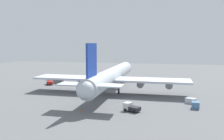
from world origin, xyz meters
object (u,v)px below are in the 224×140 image
Objects in this scene: cargo_airplane at (112,76)px; safety_cone_nose at (132,80)px; safety_cone_tail at (80,111)px; pushback_tractor at (50,82)px; cargo_container_fore at (191,101)px; maintenance_van at (50,78)px; cargo_container_aft at (196,105)px; catering_truck at (131,107)px.

cargo_airplane reaches higher than safety_cone_nose.
pushback_tractor is at bearing 36.98° from safety_cone_tail.
cargo_container_fore reaches higher than safety_cone_tail.
maintenance_van reaches higher than cargo_container_aft.
cargo_container_aft reaches higher than safety_cone_tail.
pushback_tractor reaches higher than catering_truck.
pushback_tractor is 8.61× the size of safety_cone_tail.
maintenance_van reaches higher than safety_cone_nose.
cargo_airplane is 18.33× the size of cargo_container_fore.
pushback_tractor is 1.99× the size of cargo_container_aft.
catering_truck is 7.96× the size of safety_cone_tail.
cargo_container_fore is 5.52× the size of safety_cone_tail.
cargo_airplane is 34.50m from cargo_container_aft.
cargo_container_aft is 4.32× the size of safety_cone_tail.
catering_truck reaches higher than cargo_container_aft.
pushback_tractor is 12.22m from maintenance_van.
cargo_airplane reaches higher than cargo_container_fore.
maintenance_van is 6.48× the size of safety_cone_tail.
catering_truck is at bearing -172.01° from safety_cone_nose.
cargo_airplane is 12.72× the size of catering_truck.
safety_cone_tail is (-29.10, 2.05, -5.87)m from cargo_airplane.
safety_cone_tail is at bearing 174.56° from safety_cone_nose.
cargo_container_aft is at bearing -114.62° from pushback_tractor.
cargo_container_aft is 33.04m from safety_cone_tail.
catering_truck reaches higher than cargo_container_fore.
cargo_container_fore is at bearing -109.90° from pushback_tractor.
maintenance_van is (20.66, 36.79, -5.04)m from cargo_airplane.
pushback_tractor is (9.74, 31.29, -4.96)m from cargo_airplane.
maintenance_van reaches higher than catering_truck.
cargo_airplane is at bearing -119.31° from maintenance_van.
maintenance_van reaches higher than safety_cone_tail.
catering_truck is 55.26m from safety_cone_nose.
maintenance_van is 41.43m from safety_cone_nose.
cargo_container_aft is (-27.64, -60.32, -0.25)m from pushback_tractor.
cargo_container_fore is 34.85m from safety_cone_tail.
catering_truck reaches higher than safety_cone_nose.
cargo_airplane reaches higher than pushback_tractor.
maintenance_van is at bearing 63.47° from cargo_container_fore.
cargo_airplane is 30.72m from safety_cone_nose.
safety_cone_nose is (9.28, -40.37, -0.81)m from maintenance_van.
cargo_airplane is 11.76× the size of pushback_tractor.
safety_cone_tail is (-17.31, 30.24, -0.49)m from cargo_container_fore.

